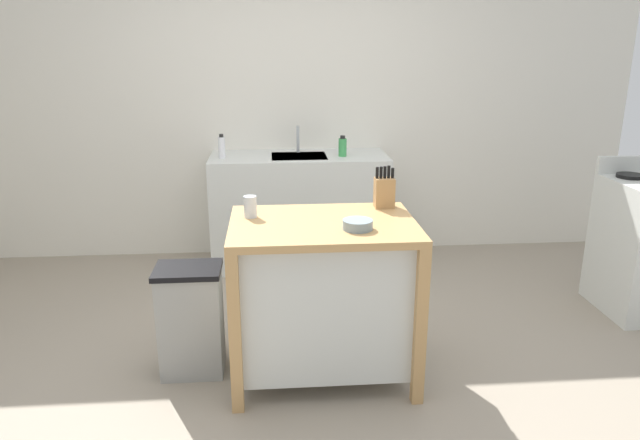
{
  "coord_description": "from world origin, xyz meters",
  "views": [
    {
      "loc": [
        -0.14,
        -3.02,
        1.81
      ],
      "look_at": [
        0.12,
        0.13,
        0.84
      ],
      "focal_mm": 33.07,
      "sensor_mm": 36.0,
      "label": 1
    }
  ],
  "objects_px": {
    "bottle_dish_soap": "(222,147)",
    "bowl_ceramic_wide": "(358,224)",
    "kitchen_island": "(323,291)",
    "sink_faucet": "(298,139)",
    "drinking_cup": "(250,207)",
    "trash_bin": "(191,320)",
    "knife_block": "(384,192)",
    "bottle_spray_cleaner": "(343,147)"
  },
  "relations": [
    {
      "from": "trash_bin",
      "to": "bottle_spray_cleaner",
      "type": "height_order",
      "value": "bottle_spray_cleaner"
    },
    {
      "from": "kitchen_island",
      "to": "sink_faucet",
      "type": "height_order",
      "value": "sink_faucet"
    },
    {
      "from": "knife_block",
      "to": "bottle_spray_cleaner",
      "type": "bearing_deg",
      "value": 92.75
    },
    {
      "from": "kitchen_island",
      "to": "trash_bin",
      "type": "xyz_separation_m",
      "value": [
        -0.73,
        0.07,
        -0.18
      ]
    },
    {
      "from": "drinking_cup",
      "to": "bottle_dish_soap",
      "type": "bearing_deg",
      "value": 99.73
    },
    {
      "from": "drinking_cup",
      "to": "sink_faucet",
      "type": "bearing_deg",
      "value": 79.14
    },
    {
      "from": "bowl_ceramic_wide",
      "to": "drinking_cup",
      "type": "height_order",
      "value": "drinking_cup"
    },
    {
      "from": "sink_faucet",
      "to": "bowl_ceramic_wide",
      "type": "bearing_deg",
      "value": -84.18
    },
    {
      "from": "sink_faucet",
      "to": "bottle_dish_soap",
      "type": "xyz_separation_m",
      "value": [
        -0.61,
        -0.2,
        -0.02
      ]
    },
    {
      "from": "bottle_spray_cleaner",
      "to": "kitchen_island",
      "type": "bearing_deg",
      "value": -100.2
    },
    {
      "from": "drinking_cup",
      "to": "trash_bin",
      "type": "relative_size",
      "value": 0.19
    },
    {
      "from": "bowl_ceramic_wide",
      "to": "knife_block",
      "type": "bearing_deg",
      "value": 62.25
    },
    {
      "from": "trash_bin",
      "to": "bottle_spray_cleaner",
      "type": "distance_m",
      "value": 2.04
    },
    {
      "from": "knife_block",
      "to": "kitchen_island",
      "type": "bearing_deg",
      "value": -145.14
    },
    {
      "from": "kitchen_island",
      "to": "sink_faucet",
      "type": "xyz_separation_m",
      "value": [
        -0.04,
        1.89,
        0.53
      ]
    },
    {
      "from": "knife_block",
      "to": "sink_faucet",
      "type": "distance_m",
      "value": 1.68
    },
    {
      "from": "kitchen_island",
      "to": "drinking_cup",
      "type": "height_order",
      "value": "drinking_cup"
    },
    {
      "from": "trash_bin",
      "to": "bottle_spray_cleaner",
      "type": "relative_size",
      "value": 3.79
    },
    {
      "from": "knife_block",
      "to": "drinking_cup",
      "type": "distance_m",
      "value": 0.77
    },
    {
      "from": "bottle_dish_soap",
      "to": "trash_bin",
      "type": "bearing_deg",
      "value": -92.8
    },
    {
      "from": "bowl_ceramic_wide",
      "to": "trash_bin",
      "type": "relative_size",
      "value": 0.24
    },
    {
      "from": "drinking_cup",
      "to": "trash_bin",
      "type": "height_order",
      "value": "drinking_cup"
    },
    {
      "from": "trash_bin",
      "to": "sink_faucet",
      "type": "relative_size",
      "value": 2.86
    },
    {
      "from": "kitchen_island",
      "to": "bottle_spray_cleaner",
      "type": "height_order",
      "value": "bottle_spray_cleaner"
    },
    {
      "from": "sink_faucet",
      "to": "bottle_dish_soap",
      "type": "height_order",
      "value": "sink_faucet"
    },
    {
      "from": "bowl_ceramic_wide",
      "to": "sink_faucet",
      "type": "height_order",
      "value": "sink_faucet"
    },
    {
      "from": "kitchen_island",
      "to": "bowl_ceramic_wide",
      "type": "height_order",
      "value": "bowl_ceramic_wide"
    },
    {
      "from": "sink_faucet",
      "to": "bottle_dish_soap",
      "type": "distance_m",
      "value": 0.64
    },
    {
      "from": "knife_block",
      "to": "sink_faucet",
      "type": "height_order",
      "value": "sink_faucet"
    },
    {
      "from": "bottle_dish_soap",
      "to": "bowl_ceramic_wide",
      "type": "bearing_deg",
      "value": -65.96
    },
    {
      "from": "bottle_spray_cleaner",
      "to": "sink_faucet",
      "type": "bearing_deg",
      "value": 149.63
    },
    {
      "from": "bottle_spray_cleaner",
      "to": "bottle_dish_soap",
      "type": "bearing_deg",
      "value": 179.75
    },
    {
      "from": "knife_block",
      "to": "sink_faucet",
      "type": "relative_size",
      "value": 1.1
    },
    {
      "from": "kitchen_island",
      "to": "trash_bin",
      "type": "bearing_deg",
      "value": 174.39
    },
    {
      "from": "drinking_cup",
      "to": "bottle_dish_soap",
      "type": "distance_m",
      "value": 1.59
    },
    {
      "from": "kitchen_island",
      "to": "bottle_dish_soap",
      "type": "height_order",
      "value": "bottle_dish_soap"
    },
    {
      "from": "bowl_ceramic_wide",
      "to": "trash_bin",
      "type": "xyz_separation_m",
      "value": [
        -0.9,
        0.21,
        -0.6
      ]
    },
    {
      "from": "kitchen_island",
      "to": "bottle_dish_soap",
      "type": "relative_size",
      "value": 5.19
    },
    {
      "from": "bowl_ceramic_wide",
      "to": "sink_faucet",
      "type": "distance_m",
      "value": 2.04
    },
    {
      "from": "kitchen_island",
      "to": "knife_block",
      "type": "distance_m",
      "value": 0.66
    },
    {
      "from": "bowl_ceramic_wide",
      "to": "bottle_spray_cleaner",
      "type": "xyz_separation_m",
      "value": [
        0.14,
        1.83,
        0.07
      ]
    },
    {
      "from": "knife_block",
      "to": "bowl_ceramic_wide",
      "type": "relative_size",
      "value": 1.58
    }
  ]
}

